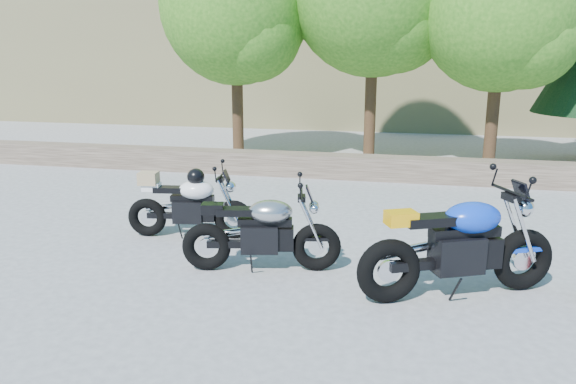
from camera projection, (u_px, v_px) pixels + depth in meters
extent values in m
plane|color=gray|center=(255.00, 267.00, 7.13)|extent=(90.00, 90.00, 0.00)
cube|color=brown|center=(324.00, 166.00, 12.28)|extent=(22.00, 0.55, 0.50)
cylinder|color=#382314|center=(237.00, 99.00, 14.12)|extent=(0.28, 0.28, 3.02)
sphere|color=#276917|center=(235.00, 5.00, 13.58)|extent=(3.67, 3.67, 3.67)
sphere|color=#276917|center=(252.00, 32.00, 13.34)|extent=(2.38, 2.38, 2.38)
cylinder|color=#382314|center=(371.00, 94.00, 13.76)|extent=(0.28, 0.28, 3.36)
sphere|color=#276917|center=(394.00, 16.00, 12.94)|extent=(2.64, 2.64, 2.64)
cylinder|color=#382314|center=(493.00, 107.00, 12.65)|extent=(0.28, 0.28, 2.91)
sphere|color=#276917|center=(502.00, 6.00, 12.12)|extent=(3.54, 3.54, 3.54)
sphere|color=#276917|center=(526.00, 35.00, 11.88)|extent=(2.29, 2.29, 2.29)
torus|color=black|center=(317.00, 247.00, 6.95)|extent=(0.63, 0.28, 0.61)
torus|color=black|center=(206.00, 247.00, 6.97)|extent=(0.63, 0.28, 0.61)
cylinder|color=silver|center=(317.00, 247.00, 6.95)|extent=(0.21, 0.08, 0.21)
cylinder|color=silver|center=(206.00, 247.00, 6.97)|extent=(0.21, 0.08, 0.21)
cube|color=black|center=(260.00, 238.00, 6.93)|extent=(0.51, 0.37, 0.34)
cube|color=black|center=(265.00, 222.00, 6.88)|extent=(0.68, 0.29, 0.10)
ellipsoid|color=#A4A5A9|center=(270.00, 212.00, 6.85)|extent=(0.61, 0.48, 0.29)
cube|color=black|center=(236.00, 211.00, 6.85)|extent=(0.51, 0.30, 0.09)
cube|color=black|center=(213.00, 208.00, 6.85)|extent=(0.30, 0.24, 0.12)
cylinder|color=black|center=(302.00, 194.00, 6.79)|extent=(0.16, 0.62, 0.03)
sphere|color=silver|center=(314.00, 207.00, 6.83)|extent=(0.17, 0.17, 0.17)
torus|color=black|center=(234.00, 219.00, 8.18)|extent=(0.59, 0.22, 0.57)
torus|color=black|center=(147.00, 217.00, 8.28)|extent=(0.59, 0.22, 0.57)
cylinder|color=silver|center=(234.00, 219.00, 8.18)|extent=(0.20, 0.06, 0.20)
cylinder|color=silver|center=(147.00, 217.00, 8.28)|extent=(0.20, 0.06, 0.20)
cube|color=black|center=(189.00, 211.00, 8.20)|extent=(0.46, 0.33, 0.32)
cube|color=black|center=(192.00, 198.00, 8.15)|extent=(0.64, 0.23, 0.09)
ellipsoid|color=white|center=(196.00, 190.00, 8.12)|extent=(0.56, 0.42, 0.27)
cube|color=black|center=(170.00, 189.00, 8.15)|extent=(0.47, 0.26, 0.08)
cube|color=white|center=(151.00, 187.00, 8.16)|extent=(0.27, 0.21, 0.12)
cylinder|color=black|center=(220.00, 176.00, 8.04)|extent=(0.11, 0.59, 0.03)
sphere|color=silver|center=(230.00, 187.00, 8.07)|extent=(0.16, 0.16, 0.16)
ellipsoid|color=black|center=(196.00, 177.00, 8.07)|extent=(0.29, 0.30, 0.24)
cube|color=tan|center=(148.00, 178.00, 8.13)|extent=(0.30, 0.27, 0.18)
torus|color=black|center=(523.00, 260.00, 6.37)|extent=(0.73, 0.47, 0.72)
torus|color=black|center=(389.00, 271.00, 6.04)|extent=(0.73, 0.47, 0.72)
cylinder|color=silver|center=(523.00, 260.00, 6.37)|extent=(0.24, 0.15, 0.25)
cylinder|color=silver|center=(389.00, 271.00, 6.04)|extent=(0.24, 0.15, 0.25)
cube|color=black|center=(457.00, 254.00, 6.17)|extent=(0.63, 0.54, 0.41)
cube|color=black|center=(465.00, 232.00, 6.12)|extent=(0.79, 0.50, 0.11)
ellipsoid|color=blue|center=(472.00, 217.00, 6.10)|extent=(0.77, 0.67, 0.34)
cube|color=black|center=(430.00, 220.00, 6.00)|extent=(0.62, 0.46, 0.10)
cube|color=#F3A70C|center=(401.00, 218.00, 5.92)|extent=(0.38, 0.34, 0.15)
cylinder|color=black|center=(512.00, 192.00, 6.13)|extent=(0.35, 0.69, 0.04)
sphere|color=silver|center=(525.00, 208.00, 6.22)|extent=(0.20, 0.20, 0.20)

